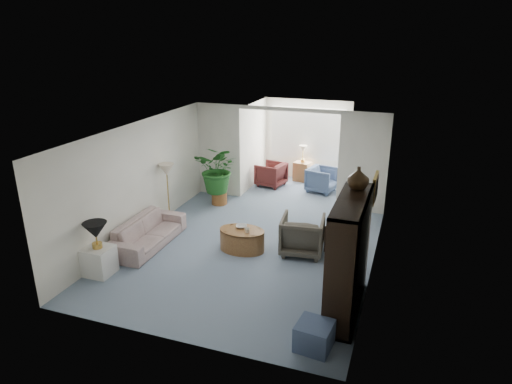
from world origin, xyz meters
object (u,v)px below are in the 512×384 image
at_px(floor_lamp, 166,170).
at_px(side_table_dark, 339,238).
at_px(coffee_table, 242,240).
at_px(wingback_chair, 302,235).
at_px(cabinet_urn, 358,178).
at_px(plant_pot, 219,198).
at_px(framed_picture, 376,188).
at_px(table_lamp, 95,230).
at_px(coffee_bowl, 241,226).
at_px(sofa, 148,232).
at_px(sunroom_table, 302,171).
at_px(entertainment_cabinet, 349,257).
at_px(ottoman, 314,336).
at_px(sunroom_chair_maroon, 271,174).
at_px(end_table, 99,261).
at_px(coffee_cup, 247,231).
at_px(sunroom_chair_blue, 322,180).

height_order(floor_lamp, side_table_dark, floor_lamp).
bearing_deg(coffee_table, wingback_chair, 13.84).
xyz_separation_m(cabinet_urn, plant_pot, (-3.85, 3.19, -1.94)).
bearing_deg(framed_picture, plant_pot, 149.36).
bearing_deg(side_table_dark, table_lamp, -149.44).
height_order(framed_picture, coffee_bowl, framed_picture).
relative_size(coffee_bowl, plant_pot, 0.57).
bearing_deg(sofa, sunroom_table, -21.37).
distance_m(entertainment_cabinet, ottoman, 1.36).
height_order(floor_lamp, coffee_bowl, floor_lamp).
relative_size(coffee_table, sunroom_chair_maroon, 1.26).
bearing_deg(sunroom_table, ottoman, -74.81).
height_order(coffee_bowl, plant_pot, coffee_bowl).
bearing_deg(entertainment_cabinet, sunroom_table, 109.88).
bearing_deg(end_table, plant_pot, 81.05).
relative_size(sofa, cabinet_urn, 5.48).
bearing_deg(coffee_bowl, cabinet_urn, -23.21).
distance_m(side_table_dark, entertainment_cabinet, 2.17).
bearing_deg(coffee_bowl, ottoman, -51.00).
height_order(end_table, table_lamp, table_lamp).
xyz_separation_m(entertainment_cabinet, plant_pot, (-3.85, 3.69, -0.80)).
height_order(wingback_chair, plant_pot, wingback_chair).
height_order(sunroom_chair_maroon, sunroom_table, sunroom_chair_maroon).
relative_size(floor_lamp, ottoman, 0.73).
bearing_deg(framed_picture, cabinet_urn, -106.55).
relative_size(coffee_cup, entertainment_cabinet, 0.06).
height_order(side_table_dark, cabinet_urn, cabinet_urn).
bearing_deg(coffee_table, sunroom_chair_blue, 78.78).
bearing_deg(cabinet_urn, table_lamp, -169.08).
relative_size(framed_picture, end_table, 0.93).
bearing_deg(plant_pot, side_table_dark, -26.13).
bearing_deg(coffee_table, framed_picture, -3.39).
distance_m(floor_lamp, coffee_cup, 2.67).
height_order(entertainment_cabinet, sunroom_chair_blue, entertainment_cabinet).
bearing_deg(sofa, side_table_dark, -75.52).
bearing_deg(coffee_table, floor_lamp, 157.76).
relative_size(framed_picture, cabinet_urn, 1.38).
distance_m(coffee_table, sunroom_chair_blue, 4.20).
bearing_deg(coffee_bowl, framed_picture, -5.49).
height_order(entertainment_cabinet, cabinet_urn, cabinet_urn).
relative_size(framed_picture, coffee_cup, 4.56).
relative_size(table_lamp, floor_lamp, 1.22).
xyz_separation_m(framed_picture, coffee_table, (-2.57, 0.15, -1.47)).
height_order(end_table, floor_lamp, floor_lamp).
relative_size(coffee_cup, sunroom_table, 0.19).
height_order(plant_pot, sunroom_chair_blue, sunroom_chair_blue).
bearing_deg(sunroom_chair_blue, sunroom_chair_maroon, 101.94).
bearing_deg(table_lamp, coffee_table, 39.87).
relative_size(ottoman, sunroom_table, 0.85).
xyz_separation_m(coffee_cup, wingback_chair, (1.05, 0.39, -0.11)).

